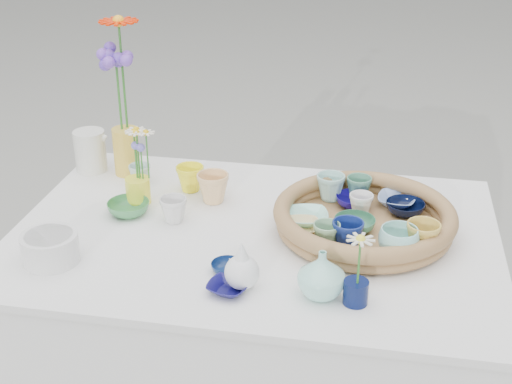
# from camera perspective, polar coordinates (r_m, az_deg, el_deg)

# --- Properties ---
(wicker_tray) EXTENTS (0.47, 0.47, 0.08)m
(wicker_tray) POSITION_cam_1_polar(r_m,az_deg,el_deg) (1.87, 8.65, -2.13)
(wicker_tray) COLOR olive
(wicker_tray) RESTS_ON display_table
(tray_ceramic_0) EXTENTS (0.13, 0.13, 0.03)m
(tray_ceramic_0) POSITION_cam_1_polar(r_m,az_deg,el_deg) (1.97, 7.87, -0.72)
(tray_ceramic_0) COLOR #14096D
(tray_ceramic_0) RESTS_ON wicker_tray
(tray_ceramic_1) EXTENTS (0.12, 0.12, 0.03)m
(tray_ceramic_1) POSITION_cam_1_polar(r_m,az_deg,el_deg) (1.95, 11.84, -1.27)
(tray_ceramic_1) COLOR black
(tray_ceramic_1) RESTS_ON wicker_tray
(tray_ceramic_2) EXTENTS (0.10, 0.10, 0.08)m
(tray_ceramic_2) POSITION_cam_1_polar(r_m,az_deg,el_deg) (1.77, 13.19, -3.57)
(tray_ceramic_2) COLOR gold
(tray_ceramic_2) RESTS_ON wicker_tray
(tray_ceramic_3) EXTENTS (0.12, 0.12, 0.03)m
(tray_ceramic_3) POSITION_cam_1_polar(r_m,az_deg,el_deg) (1.84, 7.89, -2.59)
(tray_ceramic_3) COLOR #367452
(tray_ceramic_3) RESTS_ON wicker_tray
(tray_ceramic_4) EXTENTS (0.07, 0.07, 0.06)m
(tray_ceramic_4) POSITION_cam_1_polar(r_m,az_deg,el_deg) (1.76, 5.66, -3.46)
(tray_ceramic_4) COLOR #7EAF82
(tray_ceramic_4) RESTS_ON wicker_tray
(tray_ceramic_5) EXTENTS (0.14, 0.14, 0.03)m
(tray_ceramic_5) POSITION_cam_1_polar(r_m,az_deg,el_deg) (1.87, 4.07, -2.06)
(tray_ceramic_5) COLOR #A0EDDA
(tray_ceramic_5) RESTS_ON wicker_tray
(tray_ceramic_6) EXTENTS (0.08, 0.08, 0.07)m
(tray_ceramic_6) POSITION_cam_1_polar(r_m,az_deg,el_deg) (1.99, 5.98, 0.38)
(tray_ceramic_6) COLOR #9BD0C8
(tray_ceramic_6) RESTS_ON wicker_tray
(tray_ceramic_7) EXTENTS (0.08, 0.08, 0.06)m
(tray_ceramic_7) POSITION_cam_1_polar(r_m,az_deg,el_deg) (1.92, 8.40, -1.01)
(tray_ceramic_7) COLOR white
(tray_ceramic_7) RESTS_ON wicker_tray
(tray_ceramic_8) EXTENTS (0.12, 0.12, 0.03)m
(tray_ceramic_8) POSITION_cam_1_polar(r_m,az_deg,el_deg) (2.00, 11.18, -0.66)
(tray_ceramic_8) COLOR #7E9CD5
(tray_ceramic_8) RESTS_ON wicker_tray
(tray_ceramic_9) EXTENTS (0.10, 0.10, 0.07)m
(tray_ceramic_9) POSITION_cam_1_polar(r_m,az_deg,el_deg) (1.75, 7.33, -3.43)
(tray_ceramic_9) COLOR navy
(tray_ceramic_9) RESTS_ON wicker_tray
(tray_ceramic_10) EXTENTS (0.12, 0.12, 0.02)m
(tray_ceramic_10) POSITION_cam_1_polar(r_m,az_deg,el_deg) (1.83, 3.63, -2.84)
(tray_ceramic_10) COLOR #E4C682
(tray_ceramic_10) RESTS_ON wicker_tray
(tray_ceramic_11) EXTENTS (0.10, 0.10, 0.08)m
(tray_ceramic_11) POSITION_cam_1_polar(r_m,az_deg,el_deg) (1.74, 11.33, -4.00)
(tray_ceramic_11) COLOR #95DED9
(tray_ceramic_11) RESTS_ON wicker_tray
(tray_ceramic_12) EXTENTS (0.08, 0.08, 0.07)m
(tray_ceramic_12) POSITION_cam_1_polar(r_m,az_deg,el_deg) (2.00, 8.22, 0.30)
(tray_ceramic_12) COLOR #4D896D
(tray_ceramic_12) RESTS_ON wicker_tray
(loose_ceramic_0) EXTENTS (0.09, 0.09, 0.08)m
(loose_ceramic_0) POSITION_cam_1_polar(r_m,az_deg,el_deg) (2.08, -5.29, 1.09)
(loose_ceramic_0) COLOR #FFF421
(loose_ceramic_0) RESTS_ON display_table
(loose_ceramic_1) EXTENTS (0.09, 0.09, 0.09)m
(loose_ceramic_1) POSITION_cam_1_polar(r_m,az_deg,el_deg) (2.01, -3.46, 0.33)
(loose_ceramic_1) COLOR #EEBC7C
(loose_ceramic_1) RESTS_ON display_table
(loose_ceramic_2) EXTENTS (0.13, 0.13, 0.04)m
(loose_ceramic_2) POSITION_cam_1_polar(r_m,az_deg,el_deg) (1.98, -10.16, -1.28)
(loose_ceramic_2) COLOR #3A8349
(loose_ceramic_2) RESTS_ON display_table
(loose_ceramic_3) EXTENTS (0.08, 0.08, 0.07)m
(loose_ceramic_3) POSITION_cam_1_polar(r_m,az_deg,el_deg) (1.91, -6.61, -1.43)
(loose_ceramic_3) COLOR silver
(loose_ceramic_3) RESTS_ON display_table
(loose_ceramic_4) EXTENTS (0.10, 0.10, 0.02)m
(loose_ceramic_4) POSITION_cam_1_polar(r_m,az_deg,el_deg) (1.69, -2.34, -6.06)
(loose_ceramic_4) COLOR #0E2250
(loose_ceramic_4) RESTS_ON display_table
(loose_ceramic_5) EXTENTS (0.08, 0.08, 0.06)m
(loose_ceramic_5) POSITION_cam_1_polar(r_m,az_deg,el_deg) (2.14, -9.26, 1.39)
(loose_ceramic_5) COLOR #AACABE
(loose_ceramic_5) RESTS_ON display_table
(loose_ceramic_6) EXTENTS (0.11, 0.11, 0.02)m
(loose_ceramic_6) POSITION_cam_1_polar(r_m,az_deg,el_deg) (1.62, -2.23, -7.64)
(loose_ceramic_6) COLOR #121053
(loose_ceramic_6) RESTS_ON display_table
(fluted_bowl) EXTENTS (0.18, 0.18, 0.07)m
(fluted_bowl) POSITION_cam_1_polar(r_m,az_deg,el_deg) (1.79, -16.14, -4.32)
(fluted_bowl) COLOR silver
(fluted_bowl) RESTS_ON display_table
(bud_vase_paleblue) EXTENTS (0.09, 0.09, 0.12)m
(bud_vase_paleblue) POSITION_cam_1_polar(r_m,az_deg,el_deg) (1.61, -1.14, -5.79)
(bud_vase_paleblue) COLOR white
(bud_vase_paleblue) RESTS_ON display_table
(bud_vase_seafoam) EXTENTS (0.12, 0.12, 0.11)m
(bud_vase_seafoam) POSITION_cam_1_polar(r_m,az_deg,el_deg) (1.59, 5.27, -6.56)
(bud_vase_seafoam) COLOR #9AE1D1
(bud_vase_seafoam) RESTS_ON display_table
(bud_vase_cobalt) EXTENTS (0.06, 0.06, 0.06)m
(bud_vase_cobalt) POSITION_cam_1_polar(r_m,az_deg,el_deg) (1.59, 7.98, -7.94)
(bud_vase_cobalt) COLOR #09133F
(bud_vase_cobalt) RESTS_ON display_table
(single_daisy) EXTENTS (0.09, 0.09, 0.13)m
(single_daisy) POSITION_cam_1_polar(r_m,az_deg,el_deg) (1.54, 8.24, -5.53)
(single_daisy) COLOR silver
(single_daisy) RESTS_ON bud_vase_cobalt
(tall_vase_yellow) EXTENTS (0.10, 0.10, 0.15)m
(tall_vase_yellow) POSITION_cam_1_polar(r_m,az_deg,el_deg) (2.20, -10.34, 3.23)
(tall_vase_yellow) COLOR gold
(tall_vase_yellow) RESTS_ON display_table
(gerbera) EXTENTS (0.15, 0.15, 0.34)m
(gerbera) POSITION_cam_1_polar(r_m,az_deg,el_deg) (2.14, -10.59, 9.12)
(gerbera) COLOR #F32600
(gerbera) RESTS_ON tall_vase_yellow
(hydrangea) EXTENTS (0.09, 0.09, 0.31)m
(hydrangea) POSITION_cam_1_polar(r_m,az_deg,el_deg) (2.14, -10.92, 7.78)
(hydrangea) COLOR #7646CB
(hydrangea) RESTS_ON tall_vase_yellow
(white_pitcher) EXTENTS (0.16, 0.14, 0.13)m
(white_pitcher) POSITION_cam_1_polar(r_m,az_deg,el_deg) (2.25, -13.12, 3.22)
(white_pitcher) COLOR silver
(white_pitcher) RESTS_ON display_table
(daisy_cup) EXTENTS (0.09, 0.09, 0.07)m
(daisy_cup) POSITION_cam_1_polar(r_m,az_deg,el_deg) (2.03, -9.41, 0.10)
(daisy_cup) COLOR yellow
(daisy_cup) RESTS_ON display_table
(daisy_posy) EXTENTS (0.10, 0.10, 0.15)m
(daisy_posy) POSITION_cam_1_polar(r_m,az_deg,el_deg) (1.98, -9.23, 3.03)
(daisy_posy) COLOR white
(daisy_posy) RESTS_ON daisy_cup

